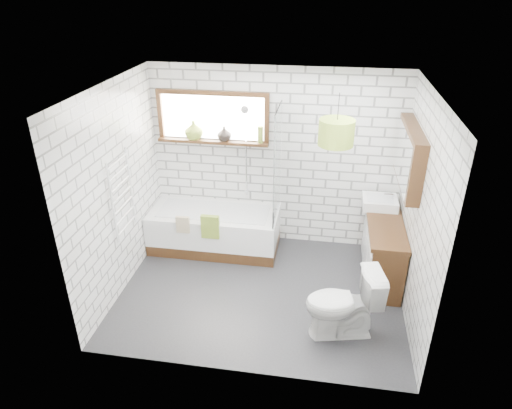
% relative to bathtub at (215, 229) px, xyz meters
% --- Properties ---
extents(floor, '(3.40, 2.60, 0.01)m').
position_rel_bathtub_xyz_m(floor, '(0.80, -0.91, -0.29)').
color(floor, '#252528').
rests_on(floor, ground).
extents(ceiling, '(3.40, 2.60, 0.01)m').
position_rel_bathtub_xyz_m(ceiling, '(0.80, -0.91, 2.22)').
color(ceiling, white).
rests_on(ceiling, ground).
extents(wall_back, '(3.40, 0.01, 2.50)m').
position_rel_bathtub_xyz_m(wall_back, '(0.80, 0.40, 0.96)').
color(wall_back, white).
rests_on(wall_back, ground).
extents(wall_front, '(3.40, 0.01, 2.50)m').
position_rel_bathtub_xyz_m(wall_front, '(0.80, -2.21, 0.96)').
color(wall_front, white).
rests_on(wall_front, ground).
extents(wall_left, '(0.01, 2.60, 2.50)m').
position_rel_bathtub_xyz_m(wall_left, '(-0.91, -0.91, 0.96)').
color(wall_left, white).
rests_on(wall_left, ground).
extents(wall_right, '(0.01, 2.60, 2.50)m').
position_rel_bathtub_xyz_m(wall_right, '(2.50, -0.91, 0.96)').
color(wall_right, white).
rests_on(wall_right, ground).
extents(window, '(1.52, 0.16, 0.68)m').
position_rel_bathtub_xyz_m(window, '(-0.05, 0.35, 1.51)').
color(window, black).
rests_on(window, wall_back).
extents(towel_radiator, '(0.06, 0.52, 1.00)m').
position_rel_bathtub_xyz_m(towel_radiator, '(-0.86, -0.91, 0.91)').
color(towel_radiator, white).
rests_on(towel_radiator, wall_left).
extents(mirror_cabinet, '(0.16, 1.20, 0.70)m').
position_rel_bathtub_xyz_m(mirror_cabinet, '(2.42, -0.31, 1.36)').
color(mirror_cabinet, black).
rests_on(mirror_cabinet, wall_right).
extents(shower_riser, '(0.02, 0.02, 1.30)m').
position_rel_bathtub_xyz_m(shower_riser, '(0.40, 0.35, 1.06)').
color(shower_riser, silver).
rests_on(shower_riser, wall_back).
extents(bathtub, '(1.78, 0.79, 0.58)m').
position_rel_bathtub_xyz_m(bathtub, '(0.00, 0.00, 0.00)').
color(bathtub, white).
rests_on(bathtub, floor).
extents(shower_screen, '(0.02, 0.72, 1.50)m').
position_rel_bathtub_xyz_m(shower_screen, '(0.87, 0.00, 1.04)').
color(shower_screen, white).
rests_on(shower_screen, bathtub).
extents(towel_green, '(0.24, 0.07, 0.33)m').
position_rel_bathtub_xyz_m(towel_green, '(0.05, -0.39, 0.27)').
color(towel_green, olive).
rests_on(towel_green, bathtub).
extents(towel_beige, '(0.18, 0.04, 0.23)m').
position_rel_bathtub_xyz_m(towel_beige, '(-0.32, -0.39, 0.27)').
color(towel_beige, tan).
rests_on(towel_beige, bathtub).
extents(vanity, '(0.43, 1.35, 0.77)m').
position_rel_bathtub_xyz_m(vanity, '(2.28, -0.29, 0.10)').
color(vanity, black).
rests_on(vanity, floor).
extents(basin, '(0.44, 0.39, 0.13)m').
position_rel_bathtub_xyz_m(basin, '(2.22, 0.12, 0.55)').
color(basin, white).
rests_on(basin, vanity).
extents(tap, '(0.03, 0.03, 0.14)m').
position_rel_bathtub_xyz_m(tap, '(2.38, 0.12, 0.61)').
color(tap, silver).
rests_on(tap, vanity).
extents(toilet, '(0.61, 0.86, 0.80)m').
position_rel_bathtub_xyz_m(toilet, '(1.76, -1.50, 0.11)').
color(toilet, white).
rests_on(toilet, floor).
extents(vase_olive, '(0.30, 0.30, 0.26)m').
position_rel_bathtub_xyz_m(vase_olive, '(-0.31, 0.32, 1.32)').
color(vase_olive, olive).
rests_on(vase_olive, window).
extents(vase_dark, '(0.19, 0.19, 0.20)m').
position_rel_bathtub_xyz_m(vase_dark, '(0.11, 0.32, 1.29)').
color(vase_dark, black).
rests_on(vase_dark, window).
extents(bottle, '(0.08, 0.08, 0.22)m').
position_rel_bathtub_xyz_m(bottle, '(0.60, 0.32, 1.30)').
color(bottle, olive).
rests_on(bottle, window).
extents(pendant, '(0.36, 0.36, 0.27)m').
position_rel_bathtub_xyz_m(pendant, '(1.56, -0.94, 1.81)').
color(pendant, olive).
rests_on(pendant, ceiling).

